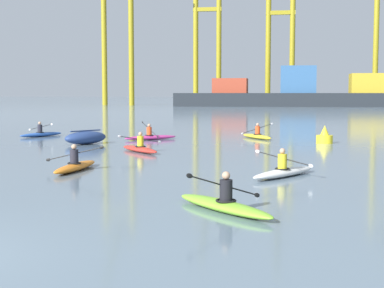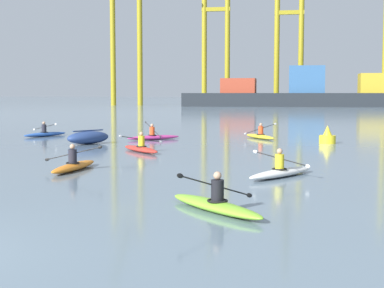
% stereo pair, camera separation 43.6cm
% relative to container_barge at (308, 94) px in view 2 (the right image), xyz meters
% --- Properties ---
extents(container_barge, '(50.40, 8.13, 8.24)m').
position_rel_container_barge_xyz_m(container_barge, '(0.00, 0.00, 0.00)').
color(container_barge, '#1E2328').
rests_on(container_barge, ground).
extents(gantry_crane_west, '(7.44, 17.17, 39.12)m').
position_rel_container_barge_xyz_m(gantry_crane_west, '(-40.00, 5.70, 16.80)').
color(gantry_crane_west, olive).
rests_on(gantry_crane_west, ground).
extents(gantry_crane_west_mid, '(6.67, 15.48, 35.25)m').
position_rel_container_barge_xyz_m(gantry_crane_west_mid, '(-21.02, 15.37, 14.98)').
color(gantry_crane_west_mid, olive).
rests_on(gantry_crane_west_mid, ground).
extents(gantry_crane_east_mid, '(6.59, 20.15, 35.16)m').
position_rel_container_barge_xyz_m(gantry_crane_east_mid, '(-4.06, 11.97, 14.61)').
color(gantry_crane_east_mid, olive).
rests_on(gantry_crane_east_mid, ground).
extents(capsized_dinghy, '(2.38, 2.76, 0.76)m').
position_rel_container_barge_xyz_m(capsized_dinghy, '(-13.91, -90.84, -2.12)').
color(capsized_dinghy, navy).
rests_on(capsized_dinghy, ground).
extents(channel_buoy, '(0.90, 0.90, 1.00)m').
position_rel_container_barge_xyz_m(channel_buoy, '(-1.06, -88.32, -2.11)').
color(channel_buoy, yellow).
rests_on(channel_buoy, ground).
extents(kayak_yellow, '(2.27, 3.22, 0.96)m').
position_rel_container_barge_xyz_m(kayak_yellow, '(-4.90, -85.53, -2.30)').
color(kayak_yellow, yellow).
rests_on(kayak_yellow, ground).
extents(kayak_orange, '(2.24, 3.43, 0.95)m').
position_rel_container_barge_xyz_m(kayak_orange, '(-10.69, -101.20, -2.30)').
color(kayak_orange, orange).
rests_on(kayak_orange, ground).
extents(kayak_lime, '(2.79, 2.87, 1.01)m').
position_rel_container_barge_xyz_m(kayak_lime, '(-4.71, -107.57, -2.30)').
color(kayak_lime, '#7ABC2D').
rests_on(kayak_lime, ground).
extents(kayak_red, '(2.64, 2.99, 0.95)m').
position_rel_container_barge_xyz_m(kayak_red, '(-9.99, -94.49, -2.30)').
color(kayak_red, red).
rests_on(kayak_red, ground).
extents(kayak_blue, '(2.06, 3.33, 0.95)m').
position_rel_container_barge_xyz_m(kayak_blue, '(-18.57, -85.97, -2.30)').
color(kayak_blue, '#2856B2').
rests_on(kayak_blue, ground).
extents(kayak_magenta, '(2.99, 2.64, 1.07)m').
position_rel_container_barge_xyz_m(kayak_magenta, '(-11.10, -87.37, -2.30)').
color(kayak_magenta, '#C13384').
rests_on(kayak_magenta, ground).
extents(kayak_white, '(2.36, 3.18, 0.95)m').
position_rel_container_barge_xyz_m(kayak_white, '(-3.31, -101.60, -2.30)').
color(kayak_white, silver).
rests_on(kayak_white, ground).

